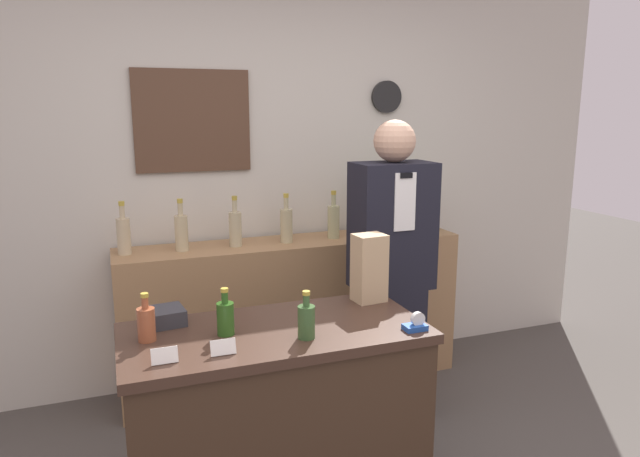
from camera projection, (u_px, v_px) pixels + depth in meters
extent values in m
cube|color=beige|center=(257.00, 175.00, 3.68)|extent=(5.20, 0.06, 2.70)
cube|color=#4E3424|center=(193.00, 121.00, 3.44)|extent=(0.69, 0.02, 0.61)
cylinder|color=black|center=(387.00, 97.00, 3.85)|extent=(0.21, 0.03, 0.21)
cube|color=#9E754C|center=(294.00, 313.00, 3.68)|extent=(2.17, 0.40, 0.95)
cube|color=#382619|center=(277.00, 437.00, 2.36)|extent=(1.17, 0.54, 0.87)
cube|color=#39251C|center=(275.00, 333.00, 2.27)|extent=(1.20, 0.57, 0.04)
cube|color=black|center=(389.00, 353.00, 3.26)|extent=(0.33, 0.26, 0.80)
cube|color=black|center=(392.00, 226.00, 3.10)|extent=(0.43, 0.26, 0.69)
cube|color=white|center=(405.00, 202.00, 2.95)|extent=(0.12, 0.01, 0.30)
cube|color=black|center=(406.00, 175.00, 2.92)|extent=(0.07, 0.01, 0.03)
sphere|color=tan|center=(395.00, 141.00, 3.01)|extent=(0.22, 0.22, 0.22)
cylinder|color=#4C3D2D|center=(408.00, 224.00, 3.83)|extent=(0.17, 0.17, 0.12)
sphere|color=#2D6B2D|center=(409.00, 194.00, 3.79)|extent=(0.33, 0.33, 0.33)
cube|color=tan|center=(369.00, 268.00, 2.56)|extent=(0.15, 0.12, 0.31)
cube|color=#1E4799|center=(415.00, 327.00, 2.24)|extent=(0.09, 0.06, 0.02)
cylinder|color=silver|center=(418.00, 319.00, 2.24)|extent=(0.06, 0.02, 0.06)
cube|color=white|center=(165.00, 356.00, 1.95)|extent=(0.09, 0.02, 0.06)
cube|color=white|center=(223.00, 347.00, 2.02)|extent=(0.09, 0.02, 0.06)
cube|color=#2D2D33|center=(167.00, 316.00, 2.30)|extent=(0.15, 0.16, 0.07)
cylinder|color=brown|center=(146.00, 325.00, 2.13)|extent=(0.07, 0.07, 0.13)
cylinder|color=brown|center=(145.00, 303.00, 2.11)|extent=(0.03, 0.03, 0.04)
cylinder|color=#B29933|center=(144.00, 295.00, 2.11)|extent=(0.03, 0.03, 0.01)
cylinder|color=#275119|center=(225.00, 319.00, 2.19)|extent=(0.07, 0.07, 0.13)
cylinder|color=#275119|center=(225.00, 298.00, 2.17)|extent=(0.03, 0.03, 0.04)
cylinder|color=#B29933|center=(224.00, 290.00, 2.17)|extent=(0.03, 0.03, 0.01)
cylinder|color=#35552B|center=(306.00, 322.00, 2.16)|extent=(0.07, 0.07, 0.13)
cylinder|color=#35552B|center=(306.00, 301.00, 2.14)|extent=(0.03, 0.03, 0.04)
cylinder|color=#B29933|center=(306.00, 293.00, 2.13)|extent=(0.03, 0.03, 0.01)
cylinder|color=tan|center=(124.00, 236.00, 3.23)|extent=(0.08, 0.08, 0.21)
cylinder|color=tan|center=(122.00, 212.00, 3.20)|extent=(0.03, 0.03, 0.07)
cylinder|color=#B29933|center=(121.00, 203.00, 3.19)|extent=(0.03, 0.03, 0.02)
cylinder|color=tan|center=(181.00, 233.00, 3.32)|extent=(0.08, 0.08, 0.21)
cylinder|color=tan|center=(180.00, 209.00, 3.29)|extent=(0.03, 0.03, 0.07)
cylinder|color=#B29933|center=(180.00, 201.00, 3.28)|extent=(0.03, 0.03, 0.02)
cylinder|color=tan|center=(235.00, 229.00, 3.43)|extent=(0.08, 0.08, 0.21)
cylinder|color=tan|center=(235.00, 206.00, 3.40)|extent=(0.03, 0.03, 0.07)
cylinder|color=#B29933|center=(234.00, 198.00, 3.39)|extent=(0.03, 0.03, 0.02)
cylinder|color=tan|center=(286.00, 226.00, 3.53)|extent=(0.08, 0.08, 0.21)
cylinder|color=tan|center=(286.00, 203.00, 3.50)|extent=(0.03, 0.03, 0.07)
cylinder|color=#B29933|center=(286.00, 195.00, 3.49)|extent=(0.03, 0.03, 0.02)
cylinder|color=tan|center=(333.00, 222.00, 3.64)|extent=(0.08, 0.08, 0.21)
cylinder|color=tan|center=(334.00, 200.00, 3.62)|extent=(0.03, 0.03, 0.07)
cylinder|color=#B29933|center=(334.00, 193.00, 3.60)|extent=(0.03, 0.03, 0.02)
cylinder|color=tan|center=(378.00, 219.00, 3.75)|extent=(0.08, 0.08, 0.21)
cylinder|color=tan|center=(379.00, 198.00, 3.72)|extent=(0.03, 0.03, 0.07)
cylinder|color=#B29933|center=(379.00, 190.00, 3.71)|extent=(0.03, 0.03, 0.02)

